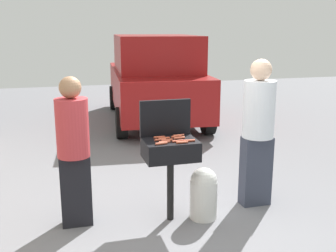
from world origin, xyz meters
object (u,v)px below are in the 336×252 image
hot_dog_7 (160,140)px  hot_dog_8 (165,142)px  hot_dog_2 (189,141)px  person_right (258,128)px  hot_dog_6 (179,138)px  hot_dog_0 (164,138)px  hot_dog_5 (161,143)px  hot_dog_10 (177,137)px  bbq_grill (170,153)px  hot_dog_11 (182,142)px  parked_minivan (155,78)px  hot_dog_4 (159,137)px  person_left (73,147)px  propane_tank (204,192)px  hot_dog_9 (167,140)px  hot_dog_1 (179,135)px  hot_dog_3 (178,141)px

hot_dog_7 → hot_dog_8: bearing=-79.2°
hot_dog_8 → hot_dog_2: bearing=-3.4°
person_right → hot_dog_6: bearing=5.2°
hot_dog_2 → person_right: 1.00m
hot_dog_0 → hot_dog_5: same height
hot_dog_2 → hot_dog_10: same height
bbq_grill → hot_dog_11: (0.09, -0.16, 0.16)m
hot_dog_11 → parked_minivan: (0.98, 5.29, 0.05)m
hot_dog_4 → person_left: size_ratio=0.08×
hot_dog_5 → propane_tank: 0.84m
hot_dog_6 → propane_tank: 0.71m
hot_dog_2 → person_left: person_left is taller
hot_dog_9 → hot_dog_10: 0.19m
hot_dog_7 → propane_tank: hot_dog_7 is taller
hot_dog_0 → hot_dog_5: 0.21m
hot_dog_5 → hot_dog_11: size_ratio=1.00×
hot_dog_6 → hot_dog_7: (-0.22, -0.01, 0.00)m
hot_dog_5 → hot_dog_6: size_ratio=1.00×
propane_tank → person_right: 1.04m
hot_dog_9 → hot_dog_4: bearing=108.8°
hot_dog_5 → hot_dog_2: bearing=5.3°
hot_dog_0 → hot_dog_4: (-0.04, 0.06, 0.00)m
hot_dog_1 → person_right: bearing=0.4°
hot_dog_5 → hot_dog_3: bearing=12.4°
hot_dog_11 → hot_dog_2: bearing=25.5°
hot_dog_11 → hot_dog_10: bearing=88.2°
hot_dog_4 → person_right: person_right is taller
hot_dog_4 → hot_dog_7: (-0.01, -0.10, 0.00)m
hot_dog_6 → hot_dog_3: bearing=-112.4°
hot_dog_0 → bbq_grill: bearing=-37.3°
hot_dog_1 → hot_dog_7: same height
bbq_grill → hot_dog_9: 0.17m
hot_dog_6 → hot_dog_7: bearing=-176.3°
hot_dog_6 → person_right: bearing=6.3°
hot_dog_3 → propane_tank: size_ratio=0.21×
hot_dog_6 → hot_dog_7: size_ratio=1.00×
hot_dog_10 → hot_dog_8: bearing=-136.6°
person_right → hot_dog_2: bearing=13.4°
hot_dog_6 → hot_dog_8: same height
hot_dog_7 → hot_dog_10: 0.22m
person_left → bbq_grill: bearing=-18.7°
hot_dog_0 → hot_dog_7: 0.07m
hot_dog_3 → person_right: person_right is taller
hot_dog_2 → hot_dog_4: bearing=141.5°
hot_dog_6 → hot_dog_11: bearing=-96.4°
hot_dog_3 → hot_dog_7: (-0.17, 0.11, 0.00)m
hot_dog_0 → person_left: (-1.00, 0.11, -0.06)m
hot_dog_3 → hot_dog_4: bearing=127.1°
hot_dog_3 → propane_tank: hot_dog_3 is taller
hot_dog_4 → hot_dog_10: same height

